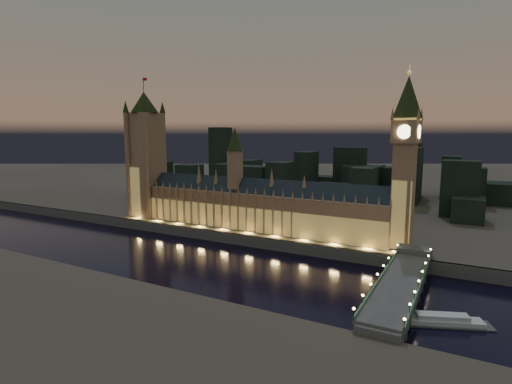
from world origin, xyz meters
The scene contains 9 objects.
ground_plane centered at (0.00, 0.00, 0.00)m, with size 2000.00×2000.00×0.00m, color black.
north_bank centered at (0.00, 520.00, 4.00)m, with size 2000.00×960.00×8.00m, color #443930.
embankment_wall centered at (0.00, 41.00, 4.00)m, with size 2000.00×2.50×8.00m, color #474B53.
palace_of_westminster centered at (1.62, 61.74, 26.37)m, with size 202.00×23.64×78.00m.
victoria_tower centered at (-110.00, 61.92, 68.22)m, with size 31.68×31.68×121.36m.
elizabeth_tower centered at (108.00, 61.93, 72.22)m, with size 18.00×18.00×114.98m.
westminster_bridge centered at (118.72, -3.44, 5.98)m, with size 19.27×113.00×15.90m.
river_boat centered at (138.72, -24.35, 1.56)m, with size 40.80×23.41×4.50m.
city_backdrop centered at (35.10, 246.78, 31.26)m, with size 485.20×215.63×82.91m.
Camera 1 is at (145.21, -204.00, 80.56)m, focal length 28.00 mm.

